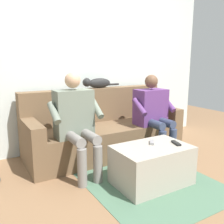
{
  "coord_description": "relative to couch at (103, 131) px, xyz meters",
  "views": [
    {
      "loc": [
        1.58,
        2.79,
        1.27
      ],
      "look_at": [
        0.0,
        0.08,
        0.63
      ],
      "focal_mm": 39.53,
      "sensor_mm": 36.0,
      "label": 1
    }
  ],
  "objects": [
    {
      "name": "couch",
      "position": [
        0.0,
        0.0,
        0.0
      ],
      "size": [
        2.16,
        0.8,
        0.89
      ],
      "color": "brown",
      "rests_on": "ground"
    },
    {
      "name": "coffee_table",
      "position": [
        0.0,
        1.07,
        -0.11
      ],
      "size": [
        0.78,
        0.52,
        0.41
      ],
      "color": "#A89E8E",
      "rests_on": "ground"
    },
    {
      "name": "person_left_seated",
      "position": [
        -0.57,
        0.39,
        0.3
      ],
      "size": [
        0.57,
        0.55,
        1.1
      ],
      "color": "#5B3370",
      "rests_on": "ground"
    },
    {
      "name": "floor_rug",
      "position": [
        0.0,
        0.97,
        -0.31
      ],
      "size": [
        1.29,
        1.62,
        0.01
      ],
      "primitive_type": "cube",
      "color": "#4C7056",
      "rests_on": "ground"
    },
    {
      "name": "remote_black",
      "position": [
        -0.26,
        1.14,
        0.11
      ],
      "size": [
        0.08,
        0.15,
        0.02
      ],
      "primitive_type": "cube",
      "rotation": [
        0.0,
        0.0,
        4.43
      ],
      "color": "black",
      "rests_on": "coffee_table"
    },
    {
      "name": "person_right_seated",
      "position": [
        0.57,
        0.42,
        0.32
      ],
      "size": [
        0.58,
        0.58,
        1.15
      ],
      "color": "slate",
      "rests_on": "ground"
    },
    {
      "name": "ground_plane",
      "position": [
        0.0,
        0.76,
        -0.31
      ],
      "size": [
        8.0,
        8.0,
        0.0
      ],
      "primitive_type": "plane",
      "color": "#846042"
    },
    {
      "name": "remote_gray",
      "position": [
        -0.06,
        1.0,
        0.11
      ],
      "size": [
        0.11,
        0.13,
        0.03
      ],
      "primitive_type": "cube",
      "rotation": [
        0.0,
        0.0,
        0.89
      ],
      "color": "gray",
      "rests_on": "coffee_table"
    },
    {
      "name": "back_wall",
      "position": [
        0.0,
        -0.45,
        0.95
      ],
      "size": [
        4.23,
        0.06,
        2.53
      ],
      "primitive_type": "cube",
      "color": "silver",
      "rests_on": "ground"
    },
    {
      "name": "cat_on_backrest",
      "position": [
        -0.03,
        -0.24,
        0.65
      ],
      "size": [
        0.59,
        0.12,
        0.16
      ],
      "color": "black",
      "rests_on": "couch"
    }
  ]
}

